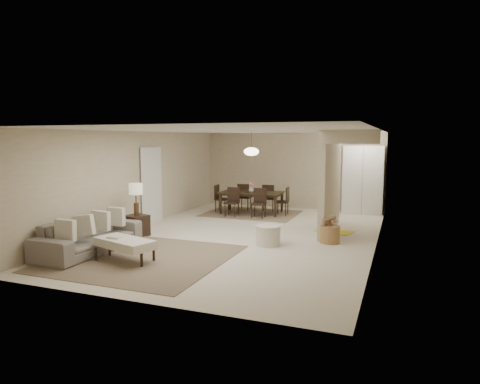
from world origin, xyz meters
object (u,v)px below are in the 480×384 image
at_px(sofa, 89,236).
at_px(side_table, 137,226).
at_px(wicker_basket, 330,234).
at_px(pantry_cabinet, 363,180).
at_px(round_pouf, 268,235).
at_px(dining_table, 251,203).
at_px(ottoman_bench, 125,243).

height_order(sofa, side_table, sofa).
xyz_separation_m(sofa, wicker_basket, (4.46, 2.55, -0.16)).
bearing_deg(side_table, pantry_cabinet, 47.09).
distance_m(side_table, round_pouf, 3.20).
bearing_deg(dining_table, sofa, -108.82).
relative_size(sofa, dining_table, 1.24).
relative_size(side_table, round_pouf, 0.91).
bearing_deg(pantry_cabinet, dining_table, -158.89).
bearing_deg(pantry_cabinet, ottoman_bench, -118.02).
relative_size(pantry_cabinet, side_table, 4.16).
height_order(ottoman_bench, side_table, side_table).
distance_m(pantry_cabinet, side_table, 7.02).
bearing_deg(pantry_cabinet, wicker_basket, -94.66).
distance_m(wicker_basket, dining_table, 4.09).
bearing_deg(dining_table, wicker_basket, -47.95).
relative_size(sofa, round_pouf, 4.29).
height_order(pantry_cabinet, round_pouf, pantry_cabinet).
height_order(pantry_cabinet, side_table, pantry_cabinet).
height_order(side_table, wicker_basket, side_table).
bearing_deg(pantry_cabinet, side_table, -132.91).
relative_size(ottoman_bench, dining_table, 0.69).
bearing_deg(side_table, round_pouf, 4.72).
xyz_separation_m(pantry_cabinet, dining_table, (-3.22, -1.24, -0.71)).
bearing_deg(wicker_basket, pantry_cabinet, 85.34).
height_order(pantry_cabinet, wicker_basket, pantry_cabinet).
bearing_deg(side_table, wicker_basket, 12.28).
bearing_deg(ottoman_bench, round_pouf, 61.69).
bearing_deg(dining_table, round_pouf, -67.97).
xyz_separation_m(side_table, round_pouf, (3.19, 0.26, -0.04)).
height_order(round_pouf, wicker_basket, round_pouf).
bearing_deg(sofa, round_pouf, -59.50).
xyz_separation_m(pantry_cabinet, round_pouf, (-1.56, -4.85, -0.83)).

